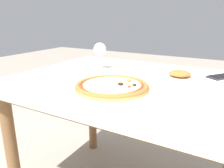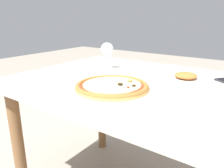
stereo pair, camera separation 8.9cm
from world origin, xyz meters
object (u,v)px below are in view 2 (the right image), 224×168
pizza_plate (112,87)px  wine_glass_far_left (107,50)px  side_plate (186,77)px  fork (78,69)px  dining_table (134,100)px

pizza_plate → wine_glass_far_left: 0.41m
pizza_plate → side_plate: bearing=59.4°
fork → dining_table: bearing=-4.2°
dining_table → fork: size_ratio=6.98×
dining_table → side_plate: size_ratio=6.49×
wine_glass_far_left → fork: bearing=-144.2°
fork → wine_glass_far_left: (0.14, 0.10, 0.11)m
pizza_plate → fork: pizza_plate is taller
pizza_plate → fork: size_ratio=1.97×
fork → pizza_plate: bearing=-27.6°
fork → side_plate: 0.60m
dining_table → wine_glass_far_left: bearing=153.4°
side_plate → dining_table: bearing=-140.7°
wine_glass_far_left → pizza_plate: bearing=-50.4°
dining_table → side_plate: bearing=39.3°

